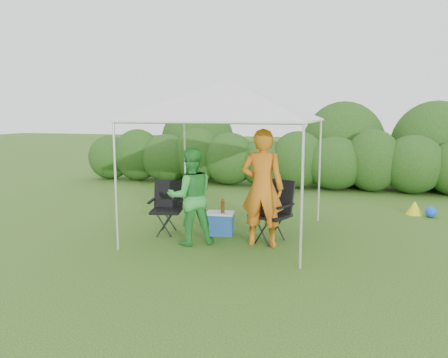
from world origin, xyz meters
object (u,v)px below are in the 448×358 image
(cooler, at_px, (220,223))
(canopy, at_px, (230,101))
(woman, at_px, (191,196))
(man, at_px, (262,188))
(chair_left, at_px, (167,204))
(chair_right, at_px, (273,207))

(cooler, bearing_deg, canopy, 26.52)
(cooler, bearing_deg, woman, -122.21)
(man, bearing_deg, canopy, -37.85)
(man, bearing_deg, chair_left, -9.69)
(cooler, bearing_deg, chair_right, -15.24)
(chair_left, height_order, man, man)
(woman, distance_m, cooler, 0.99)
(cooler, bearing_deg, chair_left, 179.61)
(chair_right, xyz_separation_m, cooler, (-1.02, 0.12, -0.40))
(woman, bearing_deg, canopy, -151.10)
(chair_right, bearing_deg, man, -92.63)
(canopy, bearing_deg, woman, -119.81)
(chair_right, height_order, cooler, chair_right)
(canopy, distance_m, chair_left, 2.25)
(chair_right, height_order, woman, woman)
(man, height_order, cooler, man)
(chair_right, distance_m, chair_left, 2.03)
(chair_left, height_order, cooler, chair_left)
(chair_right, bearing_deg, chair_left, -157.78)
(man, relative_size, woman, 1.20)
(man, distance_m, woman, 1.23)
(chair_left, height_order, woman, woman)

